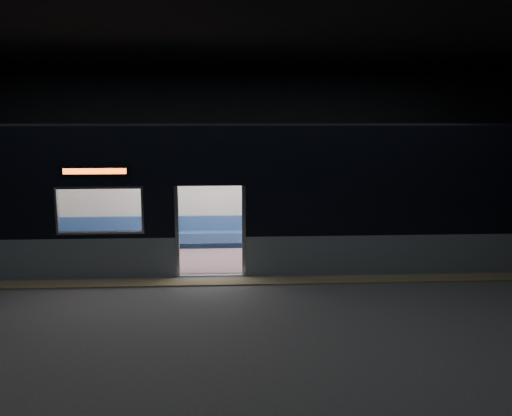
{
  "coord_description": "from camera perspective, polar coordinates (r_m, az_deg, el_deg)",
  "views": [
    {
      "loc": [
        0.39,
        -10.73,
        3.62
      ],
      "look_at": [
        1.08,
        2.3,
        1.32
      ],
      "focal_mm": 38.0,
      "sensor_mm": 36.0,
      "label": 1
    }
  ],
  "objects": [
    {
      "name": "station_floor",
      "position": [
        11.33,
        -4.89,
        -8.71
      ],
      "size": [
        24.0,
        14.0,
        0.01
      ],
      "primitive_type": "cube",
      "color": "#47494C",
      "rests_on": "ground"
    },
    {
      "name": "handbag",
      "position": [
        14.88,
        12.59,
        -1.61
      ],
      "size": [
        0.29,
        0.25,
        0.14
      ],
      "primitive_type": "cube",
      "rotation": [
        0.0,
        0.0,
        0.03
      ],
      "color": "black",
      "rests_on": "passenger"
    },
    {
      "name": "metro_car",
      "position": [
        13.4,
        -4.67,
        2.34
      ],
      "size": [
        18.0,
        3.04,
        3.35
      ],
      "color": "gray",
      "rests_on": "station_floor"
    },
    {
      "name": "passenger",
      "position": [
        15.09,
        12.43,
        -0.91
      ],
      "size": [
        0.45,
        0.75,
        1.45
      ],
      "rotation": [
        0.0,
        0.0,
        0.12
      ],
      "color": "black",
      "rests_on": "metro_car"
    },
    {
      "name": "station_envelope",
      "position": [
        10.73,
        -5.19,
        10.18
      ],
      "size": [
        24.0,
        14.0,
        5.0
      ],
      "color": "black",
      "rests_on": "station_floor"
    },
    {
      "name": "tactile_strip",
      "position": [
        11.85,
        -4.81,
        -7.76
      ],
      "size": [
        22.8,
        0.5,
        0.03
      ],
      "primitive_type": "cube",
      "color": "#8C7F59",
      "rests_on": "station_floor"
    },
    {
      "name": "transit_map",
      "position": [
        15.27,
        12.27,
        1.8
      ],
      "size": [
        1.09,
        0.03,
        0.71
      ],
      "primitive_type": "cube",
      "color": "white",
      "rests_on": "metro_car"
    }
  ]
}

